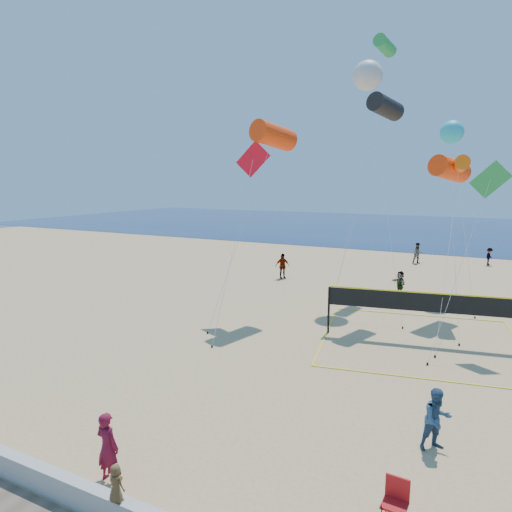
% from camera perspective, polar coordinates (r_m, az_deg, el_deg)
% --- Properties ---
extents(ground, '(120.00, 120.00, 0.00)m').
position_cam_1_polar(ground, '(12.50, 0.52, -24.99)').
color(ground, tan).
rests_on(ground, ground).
extents(ocean, '(140.00, 50.00, 0.03)m').
position_cam_1_polar(ocean, '(71.73, 23.17, 3.05)').
color(ocean, navy).
rests_on(ocean, ground).
extents(woman, '(0.65, 0.44, 1.72)m').
position_cam_1_polar(woman, '(12.16, -18.07, -21.75)').
color(woman, maroon).
rests_on(woman, ground).
extents(toddler, '(0.42, 0.30, 0.81)m').
position_cam_1_polar(toddler, '(10.71, -17.10, -25.51)').
color(toddler, brown).
rests_on(toddler, seawall).
extents(bystander_a, '(1.04, 1.01, 1.69)m').
position_cam_1_polar(bystander_a, '(13.62, 21.68, -18.45)').
color(bystander_a, '#2D4C70').
rests_on(bystander_a, ground).
extents(far_person_0, '(1.09, 1.06, 1.83)m').
position_cam_1_polar(far_person_0, '(33.16, 3.31, -1.26)').
color(far_person_0, gray).
rests_on(far_person_0, ground).
extents(far_person_1, '(1.23, 1.39, 1.53)m').
position_cam_1_polar(far_person_1, '(29.70, 17.55, -3.25)').
color(far_person_1, gray).
rests_on(far_person_1, ground).
extents(far_person_3, '(1.07, 0.97, 1.79)m').
position_cam_1_polar(far_person_3, '(41.42, 19.57, 0.33)').
color(far_person_3, gray).
rests_on(far_person_3, ground).
extents(far_person_4, '(0.81, 1.07, 1.47)m').
position_cam_1_polar(far_person_4, '(43.03, 27.14, -0.06)').
color(far_person_4, gray).
rests_on(far_person_4, ground).
extents(camp_chair, '(0.53, 0.65, 1.04)m').
position_cam_1_polar(camp_chair, '(11.15, 17.09, -26.93)').
color(camp_chair, '#B11415').
rests_on(camp_chair, ground).
extents(volleyball_net, '(9.79, 9.67, 2.26)m').
position_cam_1_polar(volleyball_net, '(21.43, 20.16, -6.12)').
color(volleyball_net, black).
rests_on(volleyball_net, ground).
extents(kite_0, '(2.09, 6.21, 10.06)m').
position_cam_1_polar(kite_0, '(24.16, 2.22, 14.79)').
color(kite_0, '#FB3B0A').
rests_on(kite_0, ground).
extents(kite_1, '(2.77, 3.99, 11.44)m').
position_cam_1_polar(kite_1, '(25.60, 15.88, 17.48)').
color(kite_1, black).
rests_on(kite_1, ground).
extents(kite_2, '(1.13, 8.17, 8.34)m').
position_cam_1_polar(kite_2, '(26.05, 24.08, 10.33)').
color(kite_2, '#FF650C').
rests_on(kite_2, ground).
extents(kite_3, '(1.94, 5.84, 9.09)m').
position_cam_1_polar(kite_3, '(23.85, -0.56, 11.21)').
color(kite_3, red).
rests_on(kite_3, ground).
extents(kite_4, '(2.50, 3.99, 7.90)m').
position_cam_1_polar(kite_4, '(21.52, 26.95, 7.53)').
color(kite_4, green).
rests_on(kite_4, ground).
extents(kite_6, '(4.72, 6.91, 13.94)m').
position_cam_1_polar(kite_6, '(29.23, 13.79, 21.05)').
color(kite_6, silver).
rests_on(kite_6, ground).
extents(kite_7, '(3.01, 6.23, 10.65)m').
position_cam_1_polar(kite_7, '(30.97, 23.30, 14.04)').
color(kite_7, '#25B9D1').
rests_on(kite_7, ground).
extents(kite_8, '(2.11, 5.17, 16.05)m').
position_cam_1_polar(kite_8, '(32.83, 15.80, 23.95)').
color(kite_8, green).
rests_on(kite_8, ground).
extents(kite_10, '(2.35, 6.96, 8.37)m').
position_cam_1_polar(kite_10, '(26.31, 23.06, 9.97)').
color(kite_10, '#FB3B0A').
rests_on(kite_10, ground).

